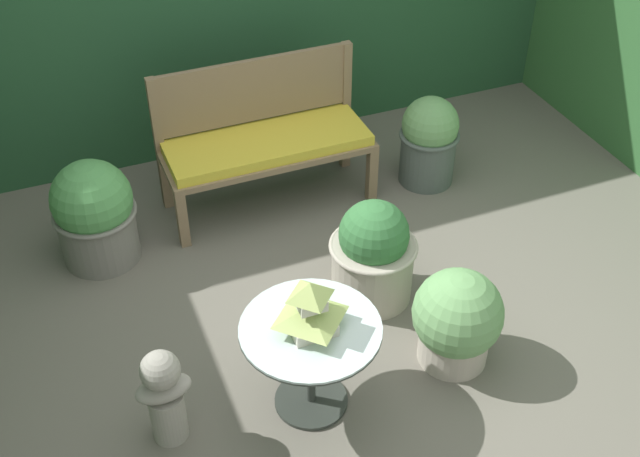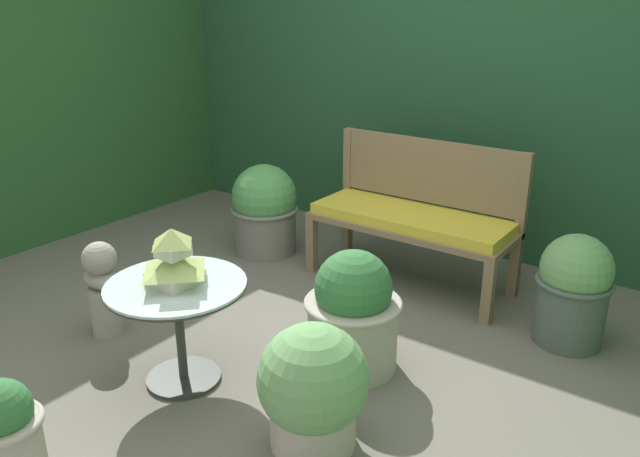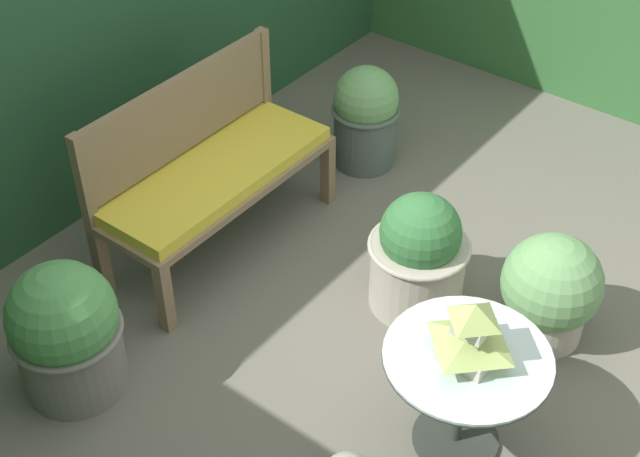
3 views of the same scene
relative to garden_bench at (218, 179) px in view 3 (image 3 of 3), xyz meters
The scene contains 9 objects.
ground 1.24m from the garden_bench, 93.00° to the right, with size 30.00×30.00×0.00m, color #666056.
garden_bench is the anchor object (origin of this frame).
bench_backrest 0.33m from the garden_bench, 90.00° to the left, with size 1.31×0.06×0.92m.
patio_table 1.68m from the garden_bench, 102.34° to the right, with size 0.66×0.66×0.52m.
pagoda_birdhouse 1.69m from the garden_bench, 102.34° to the right, with size 0.27×0.27×0.27m.
potted_plant_bench_right 1.08m from the garden_bench, ahead, with size 0.40×0.40×0.62m.
potted_plant_hedge_corner 1.70m from the garden_bench, 75.17° to the right, with size 0.46×0.46×0.55m.
potted_plant_patio_mid 1.12m from the garden_bench, behind, with size 0.49×0.49×0.66m.
potted_plant_path_edge 1.08m from the garden_bench, 76.91° to the right, with size 0.49×0.49×0.63m.
Camera 3 is at (-2.48, -1.43, 3.08)m, focal length 50.00 mm.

